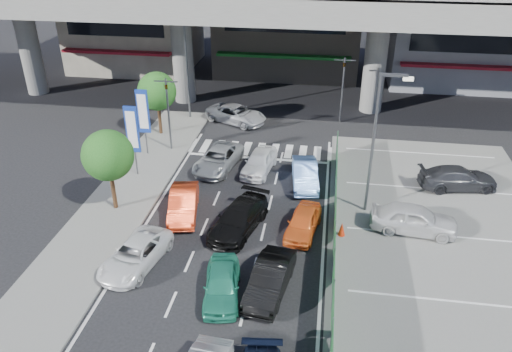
% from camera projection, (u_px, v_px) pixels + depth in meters
% --- Properties ---
extents(ground, '(120.00, 120.00, 0.00)m').
position_uv_depth(ground, '(222.00, 265.00, 24.00)').
color(ground, black).
rests_on(ground, ground).
extents(parking_lot, '(12.00, 28.00, 0.06)m').
position_uv_depth(parking_lot, '(451.00, 260.00, 24.25)').
color(parking_lot, slate).
rests_on(parking_lot, ground).
extents(sidewalk_left, '(4.00, 30.00, 0.12)m').
position_uv_depth(sidewalk_left, '(116.00, 208.00, 28.38)').
color(sidewalk_left, slate).
rests_on(sidewalk_left, ground).
extents(fence_run, '(0.16, 22.00, 1.80)m').
position_uv_depth(fence_run, '(334.00, 247.00, 23.73)').
color(fence_run, '#1D562A').
rests_on(fence_run, ground).
extents(building_west, '(12.00, 10.90, 13.00)m').
position_uv_depth(building_west, '(132.00, 2.00, 50.78)').
color(building_west, gray).
rests_on(building_west, ground).
extents(building_east, '(12.00, 10.90, 12.00)m').
position_uv_depth(building_east, '(459.00, 17.00, 46.74)').
color(building_east, gray).
rests_on(building_east, ground).
extents(traffic_light_left, '(1.60, 1.24, 5.20)m').
position_uv_depth(traffic_light_left, '(167.00, 97.00, 33.36)').
color(traffic_light_left, '#595B60').
rests_on(traffic_light_left, ground).
extents(traffic_light_right, '(1.60, 1.24, 5.20)m').
position_uv_depth(traffic_light_right, '(344.00, 74.00, 37.87)').
color(traffic_light_right, '#595B60').
rests_on(traffic_light_right, ground).
extents(street_lamp_right, '(1.65, 0.22, 8.00)m').
position_uv_depth(street_lamp_right, '(378.00, 133.00, 25.96)').
color(street_lamp_right, '#595B60').
rests_on(street_lamp_right, ground).
extents(street_lamp_left, '(1.65, 0.22, 8.00)m').
position_uv_depth(street_lamp_left, '(189.00, 60.00, 38.18)').
color(street_lamp_left, '#595B60').
rests_on(street_lamp_left, ground).
extents(signboard_near, '(0.80, 0.14, 4.70)m').
position_uv_depth(signboard_near, '(132.00, 132.00, 30.43)').
color(signboard_near, '#595B60').
rests_on(signboard_near, ground).
extents(signboard_far, '(0.80, 0.14, 4.70)m').
position_uv_depth(signboard_far, '(143.00, 113.00, 33.09)').
color(signboard_far, '#595B60').
rests_on(signboard_far, ground).
extents(tree_near, '(2.80, 2.80, 4.80)m').
position_uv_depth(tree_near, '(108.00, 156.00, 26.78)').
color(tree_near, '#382314').
rests_on(tree_near, ground).
extents(tree_far, '(2.80, 2.80, 4.80)m').
position_uv_depth(tree_far, '(157.00, 91.00, 36.00)').
color(tree_far, '#382314').
rests_on(tree_far, ground).
extents(sedan_white_mid_left, '(2.86, 4.71, 1.22)m').
position_uv_depth(sedan_white_mid_left, '(135.00, 255.00, 23.70)').
color(sedan_white_mid_left, white).
rests_on(sedan_white_mid_left, ground).
extents(taxi_teal_mid, '(2.10, 4.02, 1.31)m').
position_uv_depth(taxi_teal_mid, '(222.00, 284.00, 21.80)').
color(taxi_teal_mid, '#258669').
rests_on(taxi_teal_mid, ground).
extents(hatch_black_mid_right, '(2.07, 4.36, 1.38)m').
position_uv_depth(hatch_black_mid_right, '(270.00, 279.00, 22.03)').
color(hatch_black_mid_right, black).
rests_on(hatch_black_mid_right, ground).
extents(taxi_orange_left, '(2.25, 4.39, 1.38)m').
position_uv_depth(taxi_orange_left, '(183.00, 204.00, 27.58)').
color(taxi_orange_left, '#EE3F1B').
rests_on(taxi_orange_left, ground).
extents(sedan_black_mid, '(3.08, 5.09, 1.38)m').
position_uv_depth(sedan_black_mid, '(239.00, 218.00, 26.29)').
color(sedan_black_mid, black).
rests_on(sedan_black_mid, ground).
extents(taxi_orange_right, '(2.04, 3.86, 1.25)m').
position_uv_depth(taxi_orange_right, '(303.00, 222.00, 26.09)').
color(taxi_orange_right, '#DC5C1E').
rests_on(taxi_orange_right, ground).
extents(wagon_silver_front_left, '(2.96, 5.02, 1.31)m').
position_uv_depth(wagon_silver_front_left, '(218.00, 159.00, 32.52)').
color(wagon_silver_front_left, '#979A9E').
rests_on(wagon_silver_front_left, ground).
extents(sedan_white_front_mid, '(2.22, 4.25, 1.38)m').
position_uv_depth(sedan_white_front_mid, '(259.00, 162.00, 32.08)').
color(sedan_white_front_mid, white).
rests_on(sedan_white_front_mid, ground).
extents(kei_truck_front_right, '(1.98, 4.34, 1.38)m').
position_uv_depth(kei_truck_front_right, '(305.00, 174.00, 30.60)').
color(kei_truck_front_right, '#6A9AE8').
rests_on(kei_truck_front_right, ground).
extents(crossing_wagon_silver, '(5.41, 4.06, 1.37)m').
position_uv_depth(crossing_wagon_silver, '(236.00, 114.00, 39.41)').
color(crossing_wagon_silver, '#B0B1B8').
rests_on(crossing_wagon_silver, ground).
extents(parked_sedan_white, '(4.61, 2.22, 1.52)m').
position_uv_depth(parked_sedan_white, '(414.00, 219.00, 26.03)').
color(parked_sedan_white, silver).
rests_on(parked_sedan_white, parking_lot).
extents(parked_sedan_dgrey, '(4.89, 2.64, 1.35)m').
position_uv_depth(parked_sedan_dgrey, '(458.00, 178.00, 30.09)').
color(parked_sedan_dgrey, '#2F3034').
rests_on(parked_sedan_dgrey, parking_lot).
extents(traffic_cone, '(0.45, 0.45, 0.75)m').
position_uv_depth(traffic_cone, '(342.00, 229.00, 25.89)').
color(traffic_cone, red).
rests_on(traffic_cone, parking_lot).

